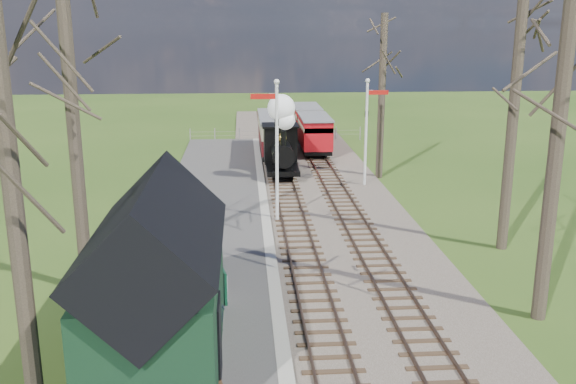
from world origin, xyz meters
The scene contains 18 objects.
distant_hills centered at (1.40, 64.38, -16.21)m, with size 114.40×48.00×22.02m.
ballast_bed centered at (1.30, 22.00, 0.05)m, with size 8.00×60.00×0.10m, color brown.
track_near centered at (0.00, 22.00, 0.10)m, with size 1.60×60.00×0.15m.
track_far centered at (2.60, 22.00, 0.10)m, with size 1.60×60.00×0.15m.
platform centered at (-3.50, 14.00, 0.10)m, with size 5.00×44.00×0.20m, color #474442.
coping_strip centered at (-1.20, 14.00, 0.10)m, with size 0.40×44.00×0.21m, color #B2AD9E.
station_shed centered at (-4.30, 4.00, 2.27)m, with size 3.25×6.30×4.78m.
semaphore_near centered at (-0.77, 16.00, 3.62)m, with size 1.22×0.24×6.22m.
semaphore_far centered at (4.37, 22.00, 3.35)m, with size 1.22×0.24×5.72m.
bare_trees centered at (1.33, 10.10, 5.21)m, with size 15.51×22.39×12.00m.
fence_line centered at (0.30, 36.00, 0.55)m, with size 12.60×0.08×1.00m.
locomotive centered at (-0.01, 24.24, 2.15)m, with size 1.87×4.36×4.67m.
coach centered at (0.00, 30.31, 1.57)m, with size 2.18×7.48×2.29m.
red_carriage_a centered at (2.60, 30.82, 1.42)m, with size 1.94×4.81×2.04m.
red_carriage_b centered at (2.60, 36.32, 1.42)m, with size 1.94×4.81×2.04m.
sign_board centered at (-2.80, 7.39, 0.71)m, with size 0.24×0.70×1.02m.
bench centered at (-3.11, 2.67, 0.60)m, with size 0.73×1.53×0.84m.
person centered at (-2.87, 5.34, 0.82)m, with size 0.45×0.30×1.24m, color #1A1F2E.
Camera 1 is at (-2.14, -10.86, 8.45)m, focal length 40.00 mm.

